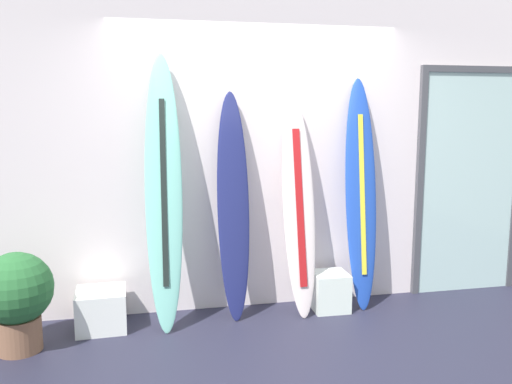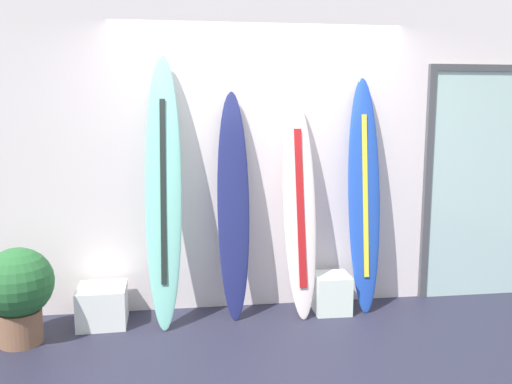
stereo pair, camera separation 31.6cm
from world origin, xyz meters
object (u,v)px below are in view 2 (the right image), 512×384
surfboard_ivory (300,210)px  display_block_left (331,293)px  surfboard_navy (233,208)px  display_block_center (103,305)px  surfboard_seafoam (163,193)px  surfboard_cobalt (364,197)px  potted_plant (18,289)px  glass_door (479,180)px

surfboard_ivory → display_block_left: 0.81m
surfboard_navy → surfboard_ivory: 0.57m
surfboard_navy → display_block_center: 1.35m
display_block_left → surfboard_seafoam: bearing=-179.0°
surfboard_navy → display_block_center: size_ratio=4.78×
surfboard_ivory → surfboard_cobalt: 0.59m
surfboard_navy → surfboard_cobalt: bearing=0.1°
potted_plant → surfboard_seafoam: bearing=14.0°
display_block_left → surfboard_ivory: bearing=177.0°
surfboard_seafoam → surfboard_cobalt: surfboard_seafoam is taller
surfboard_navy → surfboard_cobalt: surfboard_cobalt is taller
surfboard_navy → potted_plant: 1.78m
surfboard_ivory → potted_plant: bearing=-172.1°
surfboard_ivory → display_block_left: (0.29, -0.02, -0.76)m
surfboard_ivory → surfboard_seafoam: bearing=-178.0°
display_block_center → display_block_left: bearing=0.1°
potted_plant → glass_door: bearing=7.6°
surfboard_cobalt → glass_door: glass_door is taller
surfboard_cobalt → surfboard_seafoam: bearing=-177.5°
surfboard_seafoam → surfboard_ivory: bearing=2.0°
display_block_left → potted_plant: potted_plant is taller
glass_door → surfboard_navy: bearing=-175.3°
display_block_center → potted_plant: 0.69m
display_block_center → surfboard_navy: bearing=2.6°
surfboard_seafoam → surfboard_ivory: (1.15, 0.04, -0.18)m
surfboard_cobalt → display_block_left: surfboard_cobalt is taller
surfboard_seafoam → surfboard_navy: size_ratio=1.16×
surfboard_cobalt → glass_door: 1.21m
glass_door → potted_plant: size_ratio=2.91×
surfboard_ivory → glass_door: (1.77, 0.22, 0.20)m
surfboard_seafoam → surfboard_ivory: surfboard_seafoam is taller
surfboard_ivory → display_block_left: surfboard_ivory is taller
display_block_left → glass_door: 1.77m
surfboard_navy → display_block_left: surfboard_navy is taller
surfboard_navy → glass_door: bearing=4.7°
glass_door → display_block_left: bearing=-170.9°
surfboard_navy → surfboard_seafoam: bearing=-173.0°
glass_door → surfboard_cobalt: bearing=-171.0°
surfboard_seafoam → surfboard_cobalt: (1.73, 0.07, -0.09)m
surfboard_cobalt → surfboard_navy: bearing=-179.9°
surfboard_navy → surfboard_ivory: surfboard_navy is taller
surfboard_cobalt → potted_plant: (-2.82, -0.35, -0.58)m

